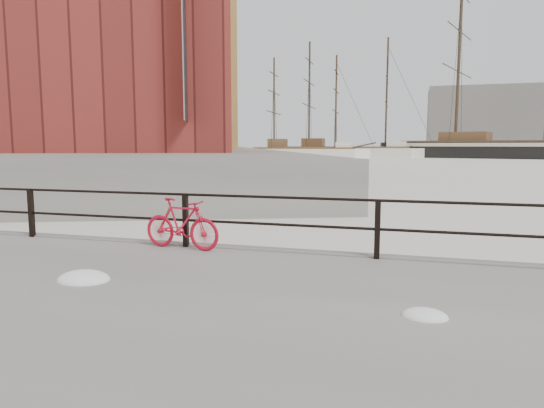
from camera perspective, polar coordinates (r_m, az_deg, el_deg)
The scene contains 14 objects.
ground at distance 8.56m, azimuth 12.22°, elevation -8.36°, with size 400.00×400.00×0.00m, color white.
promenade at distance 4.75m, azimuth 8.58°, elevation -18.86°, with size 36.00×8.00×0.35m, color gray.
far_quay at distance 89.91m, azimuth -10.57°, elevation 5.97°, with size 24.00×150.00×1.80m, color gray.
guardrail at distance 8.23m, azimuth 12.30°, elevation -2.91°, with size 28.00×0.10×1.00m, color black, non-canonical shape.
bicycle at distance 8.96m, azimuth -10.60°, elevation -2.30°, with size 1.55×0.23×0.93m, color red.
schooner_mid at distance 91.20m, azimuth 8.71°, elevation 5.46°, with size 30.92×13.08×22.06m, color silver, non-canonical shape.
schooner_left at distance 88.12m, azimuth 3.81°, elevation 5.47°, with size 24.58×11.17×18.65m, color white, non-canonical shape.
workboat_near at distance 42.36m, azimuth -18.67°, elevation 3.55°, with size 12.86×4.29×7.00m, color black, non-canonical shape.
workboat_far at distance 61.01m, azimuth -20.47°, elevation 4.41°, with size 9.81×3.39×7.00m, color black, non-canonical shape.
apartment_mustard at distance 58.37m, azimuth -15.73°, elevation 17.22°, with size 22.00×15.00×22.20m, color gold.
apartment_cream at distance 80.80m, azimuth -12.82°, elevation 14.00°, with size 20.00×15.00×21.20m, color beige.
apartment_grey at distance 102.64m, azimuth -11.30°, elevation 13.05°, with size 22.00×15.00×23.20m, color #ABABA6.
apartment_brick at distance 125.37m, azimuth -10.26°, elevation 11.48°, with size 24.00×15.00×21.20m, color brown.
industrial_west at distance 149.67m, azimuth 24.05°, elevation 8.94°, with size 32.00×18.00×18.00m, color gray.
Camera 1 is at (0.54, -8.24, 2.24)m, focal length 32.00 mm.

